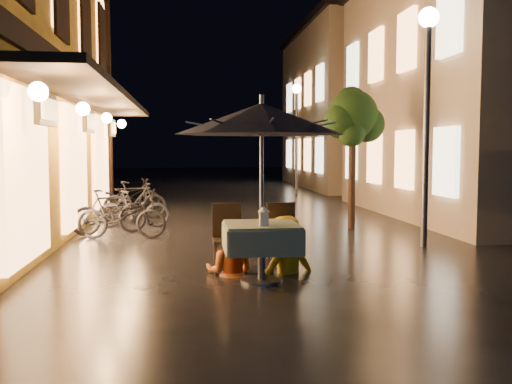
{
  "coord_description": "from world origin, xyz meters",
  "views": [
    {
      "loc": [
        -1.24,
        -7.71,
        1.77
      ],
      "look_at": [
        -0.25,
        0.28,
        1.15
      ],
      "focal_mm": 40.0,
      "sensor_mm": 36.0,
      "label": 1
    }
  ],
  "objects": [
    {
      "name": "cafe_table",
      "position": [
        -0.25,
        -0.32,
        0.59
      ],
      "size": [
        0.99,
        0.99,
        0.78
      ],
      "color": "#59595E",
      "rests_on": "ground"
    },
    {
      "name": "streetlamp_far",
      "position": [
        3.0,
        14.0,
        2.92
      ],
      "size": [
        0.36,
        0.36,
        4.23
      ],
      "color": "#59595E",
      "rests_on": "ground"
    },
    {
      "name": "east_building_far",
      "position": [
        7.49,
        18.0,
        3.66
      ],
      "size": [
        7.3,
        10.3,
        7.3
      ],
      "color": "tan",
      "rests_on": "ground"
    },
    {
      "name": "street_tree",
      "position": [
        2.41,
        4.51,
        2.42
      ],
      "size": [
        1.43,
        1.2,
        3.15
      ],
      "color": "black",
      "rests_on": "ground"
    },
    {
      "name": "bicycle_4",
      "position": [
        -2.82,
        8.1,
        0.47
      ],
      "size": [
        1.89,
        1.18,
        0.94
      ],
      "primitive_type": "imported",
      "rotation": [
        0.0,
        0.0,
        1.91
      ],
      "color": "black",
      "rests_on": "ground"
    },
    {
      "name": "cafe_chair_right",
      "position": [
        0.15,
        0.41,
        0.54
      ],
      "size": [
        0.42,
        0.42,
        0.97
      ],
      "color": "black",
      "rests_on": "ground"
    },
    {
      "name": "person_orange",
      "position": [
        -0.63,
        0.18,
        0.74
      ],
      "size": [
        0.84,
        0.73,
        1.47
      ],
      "primitive_type": "imported",
      "rotation": [
        0.0,
        0.0,
        2.86
      ],
      "color": "#C25B1F",
      "rests_on": "ground"
    },
    {
      "name": "bicycle_3",
      "position": [
        -2.52,
        6.81,
        0.47
      ],
      "size": [
        1.63,
        0.73,
        0.95
      ],
      "primitive_type": "imported",
      "rotation": [
        0.0,
        0.0,
        1.76
      ],
      "color": "black",
      "rests_on": "ground"
    },
    {
      "name": "ground",
      "position": [
        0.0,
        0.0,
        0.0
      ],
      "size": [
        90.0,
        90.0,
        0.0
      ],
      "primitive_type": "plane",
      "color": "black",
      "rests_on": "ground"
    },
    {
      "name": "table_lantern",
      "position": [
        -0.25,
        -0.55,
        0.92
      ],
      "size": [
        0.16,
        0.16,
        0.25
      ],
      "color": "white",
      "rests_on": "cafe_table"
    },
    {
      "name": "cafe_chair_left",
      "position": [
        -0.65,
        0.41,
        0.54
      ],
      "size": [
        0.42,
        0.42,
        0.97
      ],
      "color": "black",
      "rests_on": "ground"
    },
    {
      "name": "bicycle_2",
      "position": [
        -2.42,
        5.31,
        0.42
      ],
      "size": [
        1.66,
        0.73,
        0.84
      ],
      "primitive_type": "imported",
      "rotation": [
        0.0,
        0.0,
        1.46
      ],
      "color": "black",
      "rests_on": "ground"
    },
    {
      "name": "person_yellow",
      "position": [
        0.17,
        0.23,
        0.79
      ],
      "size": [
        1.15,
        0.89,
        1.57
      ],
      "primitive_type": "imported",
      "rotation": [
        0.0,
        0.0,
        3.48
      ],
      "color": "yellow",
      "rests_on": "ground"
    },
    {
      "name": "bicycle_1",
      "position": [
        -2.8,
        4.16,
        0.47
      ],
      "size": [
        1.61,
        1.01,
        0.94
      ],
      "primitive_type": "imported",
      "rotation": [
        0.0,
        0.0,
        1.97
      ],
      "color": "black",
      "rests_on": "ground"
    },
    {
      "name": "bicycle_0",
      "position": [
        -2.49,
        3.61,
        0.45
      ],
      "size": [
        1.76,
        0.73,
        0.9
      ],
      "primitive_type": "imported",
      "rotation": [
        0.0,
        0.0,
        1.5
      ],
      "color": "black",
      "rests_on": "ground"
    },
    {
      "name": "streetlamp_near",
      "position": [
        3.0,
        2.0,
        2.92
      ],
      "size": [
        0.36,
        0.36,
        4.23
      ],
      "color": "#59595E",
      "rests_on": "ground"
    },
    {
      "name": "patio_umbrella",
      "position": [
        -0.25,
        -0.32,
        2.15
      ],
      "size": [
        2.26,
        2.26,
        2.46
      ],
      "color": "#59595E",
      "rests_on": "ground"
    }
  ]
}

